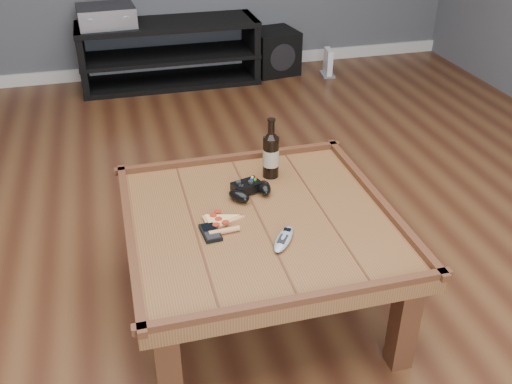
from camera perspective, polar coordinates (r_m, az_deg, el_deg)
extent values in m
plane|color=#3F1F12|center=(2.44, 0.35, -11.43)|extent=(6.00, 6.00, 0.00)
cube|color=silver|center=(5.01, -8.82, 12.18)|extent=(5.00, 0.02, 0.10)
cube|color=brown|center=(2.18, 0.39, -3.27)|extent=(1.00, 1.00, 0.06)
cube|color=#452612|center=(1.96, -8.72, -17.29)|extent=(0.08, 0.08, 0.39)
cube|color=#452612|center=(2.15, 14.55, -12.64)|extent=(0.08, 0.08, 0.39)
cube|color=#452612|center=(2.60, -11.09, -3.58)|extent=(0.08, 0.08, 0.39)
cube|color=#452612|center=(2.75, 6.54, -1.06)|extent=(0.08, 0.08, 0.39)
cube|color=#452612|center=(2.56, -2.46, 3.47)|extent=(1.03, 0.03, 0.03)
cube|color=#452612|center=(1.79, 4.53, -10.67)|extent=(1.03, 0.03, 0.03)
cube|color=#452612|center=(2.31, 12.09, -0.58)|extent=(0.03, 1.03, 0.03)
cube|color=#452612|center=(2.10, -12.52, -4.15)|extent=(0.03, 1.03, 0.03)
cube|color=black|center=(4.66, -8.87, 16.27)|extent=(1.40, 0.45, 0.04)
cube|color=black|center=(4.73, -8.62, 13.34)|extent=(1.40, 0.45, 0.03)
cube|color=black|center=(4.79, -8.43, 10.95)|extent=(1.40, 0.45, 0.04)
cube|color=black|center=(4.70, -16.95, 12.52)|extent=(0.05, 0.44, 0.50)
cube|color=black|center=(4.83, -0.51, 14.33)|extent=(0.05, 0.44, 0.50)
cylinder|color=black|center=(2.39, 1.49, 3.51)|extent=(0.07, 0.07, 0.18)
cone|color=black|center=(2.35, 1.53, 5.80)|extent=(0.07, 0.07, 0.03)
cylinder|color=black|center=(2.33, 1.54, 6.50)|extent=(0.03, 0.03, 0.06)
cylinder|color=black|center=(2.32, 1.55, 7.24)|extent=(0.03, 0.03, 0.01)
cylinder|color=tan|center=(2.39, 1.49, 3.51)|extent=(0.07, 0.07, 0.07)
cube|color=black|center=(2.30, -0.95, 0.54)|extent=(0.13, 0.10, 0.04)
ellipsoid|color=black|center=(2.25, -1.72, -0.40)|extent=(0.10, 0.11, 0.05)
ellipsoid|color=black|center=(2.30, 0.85, 0.42)|extent=(0.06, 0.10, 0.05)
cylinder|color=black|center=(2.29, -1.78, 0.96)|extent=(0.02, 0.02, 0.01)
cylinder|color=black|center=(2.29, -0.54, 1.00)|extent=(0.02, 0.02, 0.01)
cylinder|color=yellow|center=(2.33, -0.38, 1.46)|extent=(0.01, 0.01, 0.01)
cylinder|color=red|center=(2.32, -0.01, 1.42)|extent=(0.01, 0.01, 0.01)
cylinder|color=#0C33CC|center=(2.31, -0.47, 1.28)|extent=(0.01, 0.01, 0.01)
cylinder|color=#0C9919|center=(2.31, -0.10, 1.24)|extent=(0.01, 0.01, 0.01)
cylinder|color=tan|center=(2.07, -3.19, -3.91)|extent=(0.12, 0.03, 0.02)
cylinder|color=#A22914|center=(2.10, -4.01, -3.27)|extent=(0.03, 0.03, 0.00)
cylinder|color=#A22914|center=(2.11, -3.06, -3.03)|extent=(0.03, 0.03, 0.00)
cylinder|color=#A22914|center=(2.13, -3.77, -2.69)|extent=(0.03, 0.03, 0.00)
cylinder|color=#A22914|center=(2.15, -4.31, -2.33)|extent=(0.03, 0.03, 0.00)
cylinder|color=#A22914|center=(2.18, -3.87, -1.93)|extent=(0.03, 0.03, 0.00)
cube|color=black|center=(2.08, -4.57, -4.06)|extent=(0.07, 0.12, 0.01)
cube|color=black|center=(2.09, -4.78, -3.48)|extent=(0.05, 0.05, 0.00)
cube|color=black|center=(2.05, -4.36, -4.31)|extent=(0.05, 0.05, 0.00)
ellipsoid|color=#8E949A|center=(2.03, 2.78, -4.72)|extent=(0.14, 0.17, 0.02)
cube|color=black|center=(2.06, 3.15, -3.78)|extent=(0.03, 0.03, 0.00)
cube|color=black|center=(2.01, 2.67, -4.71)|extent=(0.05, 0.06, 0.00)
cube|color=black|center=(4.61, -14.76, 16.69)|extent=(0.44, 0.37, 0.15)
cube|color=#A4A6AD|center=(4.44, -14.53, 16.20)|extent=(0.42, 0.04, 0.15)
cylinder|color=#A4A6AD|center=(4.43, -16.19, 15.93)|extent=(0.06, 0.02, 0.05)
cylinder|color=#A4A6AD|center=(4.45, -12.84, 16.42)|extent=(0.06, 0.02, 0.05)
cube|color=black|center=(4.95, 1.78, 13.88)|extent=(0.41, 0.41, 0.36)
cylinder|color=black|center=(4.80, 2.69, 13.28)|extent=(0.22, 0.04, 0.22)
cube|color=slate|center=(4.96, 7.14, 11.62)|extent=(0.12, 0.19, 0.02)
cube|color=white|center=(4.93, 7.22, 12.83)|extent=(0.06, 0.16, 0.21)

